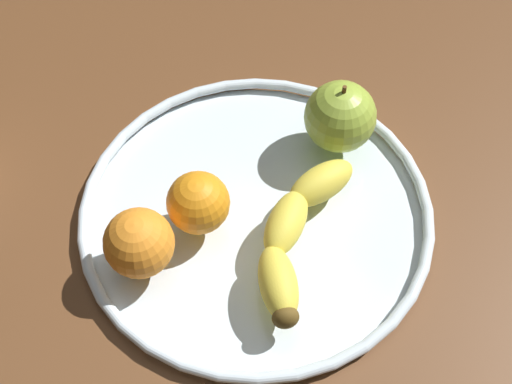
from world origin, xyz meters
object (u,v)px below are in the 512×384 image
(orange_front_right, at_px, (198,203))
(fruit_bowl, at_px, (256,213))
(banana, at_px, (295,232))
(orange_back_right, at_px, (139,243))
(apple, at_px, (342,118))

(orange_front_right, bearing_deg, fruit_bowl, 148.46)
(banana, xyz_separation_m, orange_back_right, (0.12, -0.09, 0.02))
(banana, height_order, orange_back_right, orange_back_right)
(fruit_bowl, distance_m, apple, 0.14)
(banana, xyz_separation_m, apple, (-0.13, -0.05, 0.02))
(banana, bearing_deg, orange_back_right, -59.72)
(fruit_bowl, height_order, apple, apple)
(fruit_bowl, xyz_separation_m, orange_back_right, (0.12, -0.04, 0.04))
(banana, height_order, apple, apple)
(fruit_bowl, bearing_deg, orange_back_right, -16.48)
(fruit_bowl, bearing_deg, apple, 178.84)
(orange_front_right, bearing_deg, orange_back_right, -4.16)
(orange_front_right, height_order, orange_back_right, orange_back_right)
(banana, height_order, orange_front_right, orange_front_right)
(banana, bearing_deg, fruit_bowl, -114.16)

